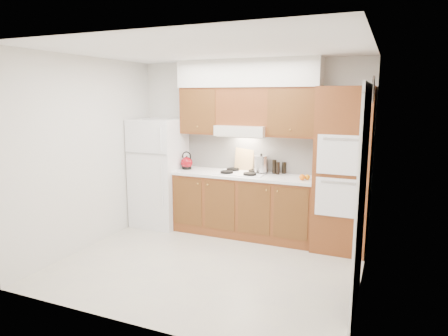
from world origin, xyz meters
name	(u,v)px	position (x,y,z in m)	size (l,w,h in m)	color
floor	(209,264)	(0.00, 0.00, 0.00)	(3.60, 3.60, 0.00)	#B8B1A1
ceiling	(207,49)	(0.00, 0.00, 2.60)	(3.60, 3.60, 0.00)	white
wall_back	(249,147)	(0.00, 1.50, 1.30)	(3.60, 0.02, 2.60)	silver
wall_left	(89,153)	(-1.80, 0.00, 1.30)	(0.02, 3.00, 2.60)	silver
wall_right	(366,173)	(1.80, 0.00, 1.30)	(0.02, 3.00, 2.60)	silver
fridge	(159,173)	(-1.41, 1.14, 0.86)	(0.75, 0.72, 1.72)	white
base_cabinets	(244,206)	(0.02, 1.20, 0.45)	(2.11, 0.60, 0.90)	brown
countertop	(244,175)	(0.03, 1.19, 0.92)	(2.13, 0.62, 0.04)	white
backsplash	(250,153)	(0.02, 1.49, 1.22)	(2.11, 0.03, 0.56)	white
oven_cabinet	(343,170)	(1.44, 1.18, 1.10)	(0.70, 0.65, 2.20)	brown
upper_cab_left	(203,111)	(-0.71, 1.33, 1.85)	(0.63, 0.33, 0.70)	brown
upper_cab_right	(294,112)	(0.72, 1.33, 1.85)	(0.73, 0.33, 0.70)	brown
range_hood	(243,130)	(-0.02, 1.27, 1.57)	(0.75, 0.45, 0.15)	silver
upper_cab_over_hood	(245,106)	(-0.02, 1.33, 1.92)	(0.75, 0.33, 0.55)	brown
soffit	(248,73)	(0.03, 1.32, 2.40)	(2.13, 0.36, 0.40)	silver
cooktop	(241,173)	(-0.02, 1.21, 0.95)	(0.74, 0.50, 0.01)	white
doorway	(361,205)	(1.79, -0.35, 1.05)	(0.02, 0.90, 2.10)	black
wall_clock	(373,89)	(1.79, 0.55, 2.15)	(0.30, 0.30, 0.02)	#3F3833
kettle	(187,163)	(-0.93, 1.19, 1.04)	(0.19, 0.19, 0.19)	maroon
cutting_board	(244,158)	(-0.06, 1.45, 1.14)	(0.29, 0.02, 0.39)	tan
stock_pot	(261,164)	(0.25, 1.32, 1.09)	(0.22, 0.22, 0.23)	silver
condiment_a	(274,167)	(0.44, 1.38, 1.04)	(0.06, 0.06, 0.21)	black
condiment_b	(278,168)	(0.50, 1.34, 1.03)	(0.06, 0.06, 0.18)	black
condiment_c	(284,168)	(0.57, 1.45, 1.03)	(0.06, 0.06, 0.17)	black
orange_near	(307,177)	(0.98, 1.12, 0.98)	(0.07, 0.07, 0.07)	#FF9D0D
orange_far	(302,177)	(0.92, 1.07, 0.98)	(0.08, 0.08, 0.08)	orange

